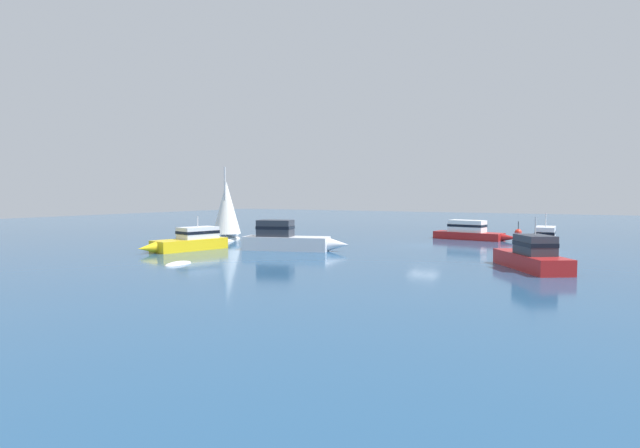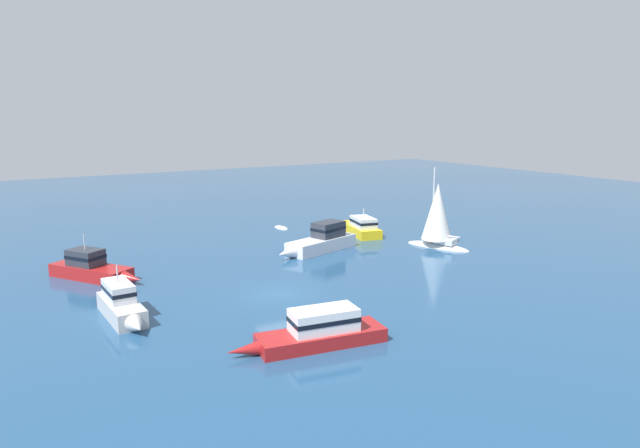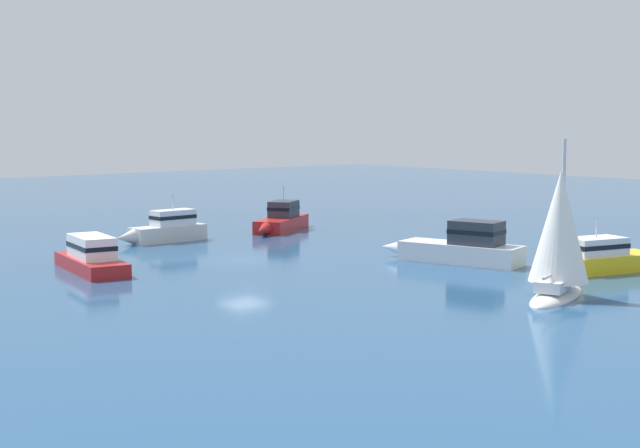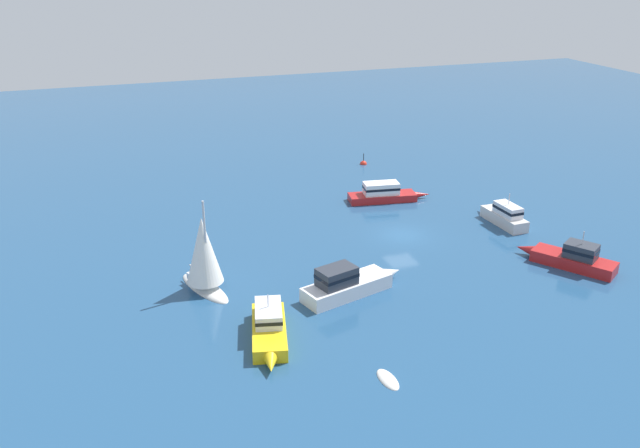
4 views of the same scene
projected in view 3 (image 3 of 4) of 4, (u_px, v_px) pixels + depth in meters
ground_plane at (244, 260)px, 51.79m from camera, size 160.00×160.00×0.00m
powerboat at (166, 229)px, 59.44m from camera, size 1.81×6.25×3.04m
powerboat_1 at (607, 257)px, 47.83m from camera, size 3.42×7.42×2.64m
cabin_cruiser at (460, 247)px, 50.64m from camera, size 8.44×3.91×2.37m
dinghy at (593, 249)px, 56.06m from camera, size 1.03×2.21×0.41m
launch at (281, 220)px, 65.35m from camera, size 5.43×7.23×3.11m
launch_1 at (90, 256)px, 47.94m from camera, size 8.23×3.02×1.90m
yacht at (559, 240)px, 40.69m from camera, size 3.55×6.03×7.33m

